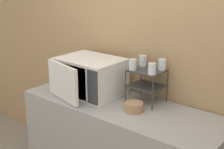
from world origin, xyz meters
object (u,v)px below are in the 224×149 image
at_px(dish_rack, 147,79).
at_px(glass_back_right, 162,65).
at_px(microwave, 89,76).
at_px(glass_front_left, 133,65).
at_px(bowl, 134,107).
at_px(glass_back_left, 143,61).
at_px(glass_front_right, 152,69).

height_order(dish_rack, glass_back_right, glass_back_right).
relative_size(microwave, glass_front_left, 6.19).
distance_m(microwave, bowl, 0.57).
bearing_deg(glass_front_left, microwave, -168.55).
xyz_separation_m(glass_front_left, glass_back_right, (0.19, 0.16, 0.00)).
relative_size(microwave, dish_rack, 2.00).
xyz_separation_m(microwave, bowl, (0.55, -0.06, -0.13)).
distance_m(dish_rack, glass_back_left, 0.18).
bearing_deg(glass_front_right, dish_rack, 140.82).
height_order(glass_back_right, glass_back_left, same).
bearing_deg(microwave, glass_back_left, 29.98).
bearing_deg(dish_rack, microwave, -162.75).
bearing_deg(glass_back_right, dish_rack, -139.49).
xyz_separation_m(glass_back_right, glass_front_right, (0.00, -0.16, 0.00)).
height_order(glass_front_left, glass_front_right, same).
bearing_deg(glass_front_right, microwave, -172.61).
xyz_separation_m(microwave, dish_rack, (0.52, 0.16, 0.04)).
bearing_deg(microwave, bowl, -6.54).
distance_m(glass_front_right, glass_back_left, 0.26).
bearing_deg(dish_rack, glass_front_right, -39.18).
relative_size(dish_rack, glass_back_right, 3.10).
xyz_separation_m(dish_rack, glass_front_right, (0.10, -0.08, 0.13)).
xyz_separation_m(glass_front_right, bowl, (-0.07, -0.14, -0.30)).
bearing_deg(glass_front_right, glass_front_left, 178.20).
distance_m(glass_front_left, bowl, 0.36).
bearing_deg(glass_front_left, glass_back_left, 91.81).
distance_m(microwave, glass_front_right, 0.65).
bearing_deg(bowl, glass_front_right, 64.62).
xyz_separation_m(dish_rack, glass_back_left, (-0.10, 0.08, 0.13)).
xyz_separation_m(microwave, glass_back_left, (0.42, 0.24, 0.17)).
bearing_deg(glass_front_left, dish_rack, 38.87).
bearing_deg(glass_back_right, glass_front_left, -140.29).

